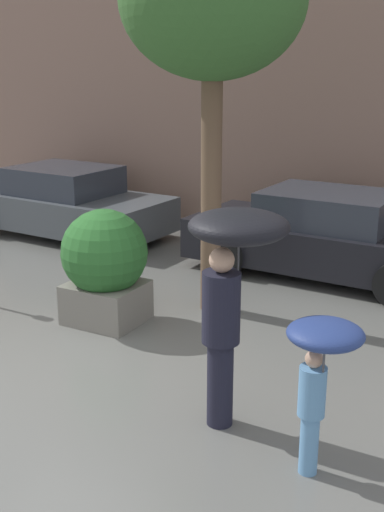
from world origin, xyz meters
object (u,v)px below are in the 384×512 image
Objects in this scene: person_child at (320,361)px; street_tree at (213,3)px; person_adult at (232,267)px; parked_car_near at (327,236)px; planter_box at (105,264)px; parked_car_far at (65,204)px.

person_child is 0.27× the size of street_tree.
person_adult is at bearing -178.25° from person_child.
person_child reaches higher than parked_car_near.
person_child is 5.54m from parked_car_near.
person_adult reaches higher than parked_car_near.
street_tree reaches higher than planter_box.
person_adult is 0.41× the size of street_tree.
parked_car_near is (1.99, 3.35, -0.17)m from planter_box.
parked_car_near is 4.21m from street_tree.
parked_car_far is (-6.89, 5.32, -0.43)m from person_child.
street_tree is at bearing 72.21° from person_adult.
planter_box reaches higher than parked_car_far.
street_tree is (1.01, 1.07, 3.24)m from planter_box.
street_tree reaches higher than parked_car_far.
person_adult is 0.46× the size of parked_car_near.
parked_car_near is at bearing -86.53° from parked_car_far.
planter_box is at bearing 152.37° from parked_car_near.
person_adult is 4.98m from parked_car_near.
planter_box is 3.04m from person_adult.
person_child is at bearing -50.62° from street_tree.
street_tree is (-2.49, 3.04, 2.98)m from person_child.
person_adult is 1.49× the size of person_child.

